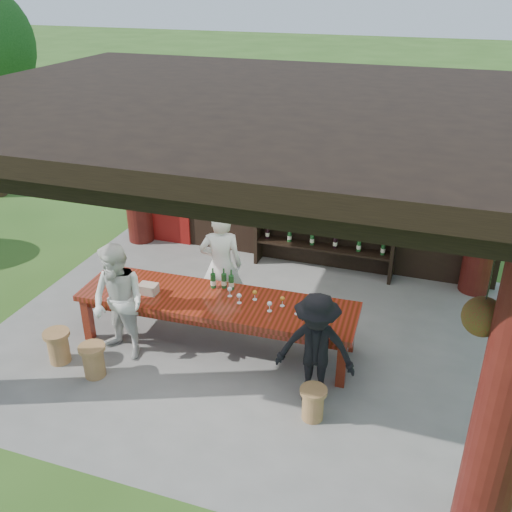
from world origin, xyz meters
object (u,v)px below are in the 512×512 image
(wine_shelf, at_px, (325,213))
(guest_woman, at_px, (119,303))
(stool_near_left, at_px, (93,360))
(napkin_basket, at_px, (148,289))
(guest_man, at_px, (316,350))
(tasting_table, at_px, (217,306))
(stool_near_right, at_px, (313,403))
(stool_far_left, at_px, (58,346))
(host, at_px, (221,266))

(wine_shelf, xyz_separation_m, guest_woman, (-2.07, -3.38, -0.26))
(stool_near_left, distance_m, napkin_basket, 1.22)
(stool_near_left, bearing_deg, guest_man, 9.51)
(stool_near_left, bearing_deg, tasting_table, 42.91)
(stool_near_left, bearing_deg, stool_near_right, 2.66)
(stool_far_left, xyz_separation_m, guest_woman, (0.75, 0.44, 0.58))
(stool_far_left, height_order, guest_man, guest_man)
(tasting_table, height_order, napkin_basket, napkin_basket)
(tasting_table, distance_m, guest_woman, 1.33)
(wine_shelf, xyz_separation_m, stool_far_left, (-2.82, -3.81, -0.84))
(tasting_table, bearing_deg, guest_man, -24.15)
(tasting_table, height_order, stool_far_left, tasting_table)
(napkin_basket, bearing_deg, guest_woman, -110.59)
(stool_near_left, height_order, napkin_basket, napkin_basket)
(wine_shelf, relative_size, stool_near_right, 5.74)
(stool_far_left, relative_size, napkin_basket, 1.83)
(tasting_table, xyz_separation_m, guest_man, (1.58, -0.71, 0.11))
(guest_man, xyz_separation_m, napkin_basket, (-2.55, 0.56, 0.07))
(tasting_table, relative_size, stool_far_left, 8.31)
(stool_far_left, distance_m, napkin_basket, 1.43)
(guest_woman, xyz_separation_m, guest_man, (2.73, -0.07, -0.09))
(stool_far_left, distance_m, guest_woman, 1.05)
(stool_far_left, bearing_deg, guest_man, 6.00)
(tasting_table, relative_size, guest_man, 2.64)
(tasting_table, height_order, stool_near_left, tasting_table)
(wine_shelf, height_order, stool_near_right, wine_shelf)
(stool_near_right, height_order, guest_woman, guest_woman)
(wine_shelf, bearing_deg, guest_woman, -121.46)
(stool_near_left, relative_size, stool_near_right, 1.08)
(guest_man, bearing_deg, guest_woman, 173.20)
(stool_near_right, bearing_deg, host, 136.50)
(wine_shelf, xyz_separation_m, host, (-1.13, -2.01, -0.21))
(tasting_table, xyz_separation_m, stool_far_left, (-1.90, -1.07, -0.39))
(stool_far_left, height_order, napkin_basket, napkin_basket)
(wine_shelf, distance_m, tasting_table, 2.92)
(host, bearing_deg, stool_near_left, 41.11)
(stool_near_left, bearing_deg, host, 60.99)
(wine_shelf, height_order, tasting_table, wine_shelf)
(tasting_table, height_order, stool_near_right, tasting_table)
(stool_near_left, distance_m, guest_man, 2.94)
(tasting_table, relative_size, stool_near_right, 9.16)
(tasting_table, bearing_deg, napkin_basket, -171.09)
(host, bearing_deg, guest_man, 121.56)
(host, bearing_deg, stool_far_left, 26.95)
(stool_near_right, relative_size, guest_woman, 0.26)
(stool_far_left, xyz_separation_m, host, (1.69, 1.80, 0.63))
(guest_woman, height_order, guest_man, guest_woman)
(tasting_table, bearing_deg, stool_near_right, -32.44)
(tasting_table, relative_size, stool_near_left, 8.51)
(guest_woman, bearing_deg, stool_near_left, -87.07)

